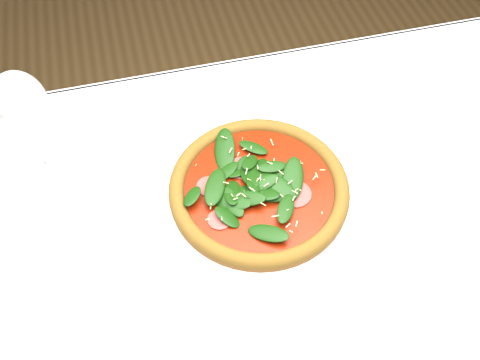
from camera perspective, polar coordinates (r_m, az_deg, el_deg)
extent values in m
cube|color=white|center=(0.88, 3.36, -5.74)|extent=(1.20, 0.80, 0.04)
cylinder|color=#4D341E|center=(1.41, -23.35, -6.21)|extent=(0.06, 0.06, 0.71)
cylinder|color=#4D341E|center=(1.53, 18.68, 2.38)|extent=(0.06, 0.06, 0.71)
cube|color=white|center=(1.19, -2.36, 8.29)|extent=(1.20, 0.01, 0.22)
cylinder|color=silver|center=(0.89, 2.01, -1.51)|extent=(0.34, 0.34, 0.01)
torus|color=silver|center=(0.88, 2.01, -1.36)|extent=(0.34, 0.34, 0.01)
cylinder|color=#935423|center=(0.88, 2.02, -1.11)|extent=(0.36, 0.36, 0.01)
torus|color=#A87626|center=(0.87, 2.04, -0.81)|extent=(0.36, 0.36, 0.03)
cylinder|color=#912005|center=(0.87, 2.04, -0.81)|extent=(0.30, 0.30, 0.00)
cylinder|color=brown|center=(0.87, 2.05, -0.66)|extent=(0.26, 0.26, 0.00)
ellipsoid|color=#12370A|center=(0.86, 2.07, -0.28)|extent=(0.29, 0.29, 0.02)
cylinder|color=beige|center=(0.86, 2.08, -0.05)|extent=(0.26, 0.26, 0.00)
cylinder|color=silver|center=(0.99, -19.78, 1.68)|extent=(0.07, 0.07, 0.00)
cylinder|color=silver|center=(0.95, -20.64, 3.62)|extent=(0.01, 0.01, 0.10)
ellipsoid|color=silver|center=(0.88, -22.42, 7.58)|extent=(0.08, 0.08, 0.11)
cylinder|color=silver|center=(1.25, 23.96, 13.10)|extent=(0.13, 0.13, 0.01)
torus|color=silver|center=(1.25, 24.01, 13.20)|extent=(0.13, 0.13, 0.01)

